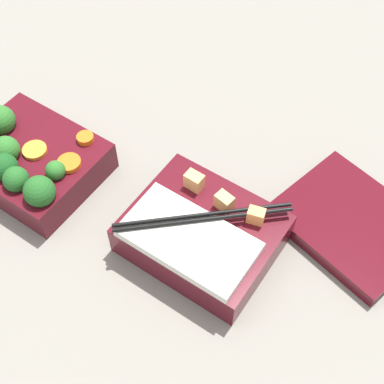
% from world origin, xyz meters
% --- Properties ---
extents(ground_plane, '(3.00, 3.00, 0.00)m').
position_xyz_m(ground_plane, '(0.00, 0.00, 0.00)').
color(ground_plane, gray).
extents(bento_tray_vegetable, '(0.18, 0.15, 0.08)m').
position_xyz_m(bento_tray_vegetable, '(-0.13, -0.02, 0.03)').
color(bento_tray_vegetable, '#510F19').
rests_on(bento_tray_vegetable, ground_plane).
extents(bento_tray_rice, '(0.18, 0.16, 0.07)m').
position_xyz_m(bento_tray_rice, '(0.13, 0.02, 0.03)').
color(bento_tray_rice, '#510F19').
rests_on(bento_tray_rice, ground_plane).
extents(bento_lid, '(0.21, 0.19, 0.02)m').
position_xyz_m(bento_lid, '(0.28, 0.15, 0.01)').
color(bento_lid, '#510F19').
rests_on(bento_lid, ground_plane).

